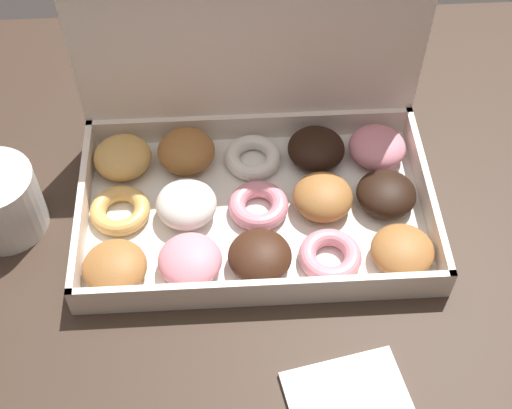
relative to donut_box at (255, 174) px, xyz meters
name	(u,v)px	position (x,y,z in m)	size (l,w,h in m)	color
dining_table	(224,249)	(-0.04, 0.00, -0.16)	(1.02, 0.74, 0.70)	#38281E
donut_box	(255,174)	(0.00, 0.00, 0.00)	(0.42, 0.26, 0.28)	silver
paper_napkin	(346,393)	(0.08, -0.26, -0.04)	(0.13, 0.10, 0.01)	white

